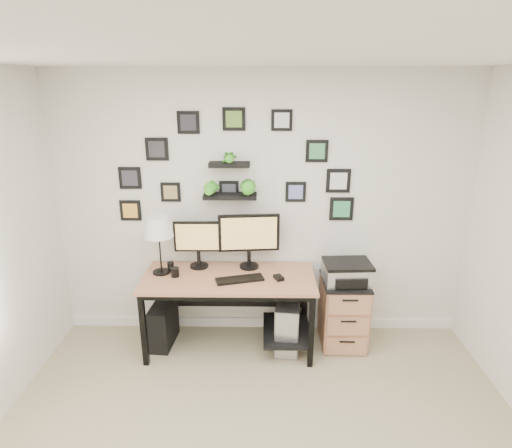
{
  "coord_description": "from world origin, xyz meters",
  "views": [
    {
      "loc": [
        0.0,
        -1.98,
        2.48
      ],
      "look_at": [
        -0.06,
        1.83,
        1.2
      ],
      "focal_mm": 30.0,
      "sensor_mm": 36.0,
      "label": 1
    }
  ],
  "objects_px": {
    "monitor_left": "(198,241)",
    "table_lamp": "(158,228)",
    "monitor_right": "(249,237)",
    "pc_tower_black": "(163,324)",
    "file_cabinet": "(343,312)",
    "printer": "(347,272)",
    "desk": "(233,287)",
    "pc_tower_grey": "(288,323)",
    "mug": "(175,272)"
  },
  "relations": [
    {
      "from": "monitor_left",
      "to": "file_cabinet",
      "type": "xyz_separation_m",
      "value": [
        1.41,
        -0.11,
        -0.69
      ]
    },
    {
      "from": "mug",
      "to": "pc_tower_grey",
      "type": "distance_m",
      "value": 1.19
    },
    {
      "from": "monitor_left",
      "to": "printer",
      "type": "height_order",
      "value": "monitor_left"
    },
    {
      "from": "monitor_left",
      "to": "mug",
      "type": "xyz_separation_m",
      "value": [
        -0.19,
        -0.21,
        -0.23
      ]
    },
    {
      "from": "mug",
      "to": "printer",
      "type": "bearing_deg",
      "value": 2.61
    },
    {
      "from": "monitor_left",
      "to": "monitor_right",
      "type": "bearing_deg",
      "value": -0.21
    },
    {
      "from": "mug",
      "to": "file_cabinet",
      "type": "bearing_deg",
      "value": 3.52
    },
    {
      "from": "pc_tower_grey",
      "to": "desk",
      "type": "bearing_deg",
      "value": 178.52
    },
    {
      "from": "printer",
      "to": "monitor_left",
      "type": "bearing_deg",
      "value": 174.37
    },
    {
      "from": "printer",
      "to": "monitor_right",
      "type": "bearing_deg",
      "value": 171.55
    },
    {
      "from": "monitor_right",
      "to": "pc_tower_black",
      "type": "xyz_separation_m",
      "value": [
        -0.84,
        -0.16,
        -0.86
      ]
    },
    {
      "from": "monitor_right",
      "to": "table_lamp",
      "type": "height_order",
      "value": "table_lamp"
    },
    {
      "from": "mug",
      "to": "monitor_right",
      "type": "bearing_deg",
      "value": 17.19
    },
    {
      "from": "table_lamp",
      "to": "file_cabinet",
      "type": "bearing_deg",
      "value": 0.61
    },
    {
      "from": "monitor_left",
      "to": "file_cabinet",
      "type": "height_order",
      "value": "monitor_left"
    },
    {
      "from": "monitor_right",
      "to": "pc_tower_black",
      "type": "bearing_deg",
      "value": -169.04
    },
    {
      "from": "mug",
      "to": "pc_tower_grey",
      "type": "relative_size",
      "value": 0.17
    },
    {
      "from": "monitor_right",
      "to": "pc_tower_grey",
      "type": "bearing_deg",
      "value": -26.05
    },
    {
      "from": "desk",
      "to": "file_cabinet",
      "type": "height_order",
      "value": "desk"
    },
    {
      "from": "table_lamp",
      "to": "pc_tower_grey",
      "type": "relative_size",
      "value": 1.07
    },
    {
      "from": "monitor_left",
      "to": "printer",
      "type": "relative_size",
      "value": 1.04
    },
    {
      "from": "monitor_left",
      "to": "pc_tower_black",
      "type": "bearing_deg",
      "value": -154.88
    },
    {
      "from": "desk",
      "to": "file_cabinet",
      "type": "relative_size",
      "value": 2.39
    },
    {
      "from": "desk",
      "to": "pc_tower_grey",
      "type": "distance_m",
      "value": 0.65
    },
    {
      "from": "monitor_left",
      "to": "table_lamp",
      "type": "bearing_deg",
      "value": -158.51
    },
    {
      "from": "table_lamp",
      "to": "printer",
      "type": "height_order",
      "value": "table_lamp"
    },
    {
      "from": "table_lamp",
      "to": "pc_tower_black",
      "type": "xyz_separation_m",
      "value": [
        -0.01,
        -0.03,
        -0.99
      ]
    },
    {
      "from": "monitor_left",
      "to": "monitor_right",
      "type": "distance_m",
      "value": 0.49
    },
    {
      "from": "mug",
      "to": "pc_tower_black",
      "type": "xyz_separation_m",
      "value": [
        -0.16,
        0.05,
        -0.58
      ]
    },
    {
      "from": "monitor_right",
      "to": "printer",
      "type": "distance_m",
      "value": 0.98
    },
    {
      "from": "monitor_right",
      "to": "pc_tower_black",
      "type": "height_order",
      "value": "monitor_right"
    },
    {
      "from": "file_cabinet",
      "to": "printer",
      "type": "bearing_deg",
      "value": -77.36
    },
    {
      "from": "desk",
      "to": "table_lamp",
      "type": "relative_size",
      "value": 2.88
    },
    {
      "from": "desk",
      "to": "monitor_left",
      "type": "xyz_separation_m",
      "value": [
        -0.34,
        0.17,
        0.4
      ]
    },
    {
      "from": "file_cabinet",
      "to": "printer",
      "type": "height_order",
      "value": "printer"
    },
    {
      "from": "monitor_right",
      "to": "printer",
      "type": "xyz_separation_m",
      "value": [
        0.93,
        -0.14,
        -0.3
      ]
    },
    {
      "from": "mug",
      "to": "table_lamp",
      "type": "bearing_deg",
      "value": 150.96
    },
    {
      "from": "monitor_right",
      "to": "file_cabinet",
      "type": "bearing_deg",
      "value": -6.96
    },
    {
      "from": "desk",
      "to": "monitor_right",
      "type": "distance_m",
      "value": 0.5
    },
    {
      "from": "monitor_left",
      "to": "monitor_right",
      "type": "xyz_separation_m",
      "value": [
        0.49,
        -0.0,
        0.05
      ]
    },
    {
      "from": "printer",
      "to": "file_cabinet",
      "type": "bearing_deg",
      "value": 102.64
    },
    {
      "from": "printer",
      "to": "desk",
      "type": "bearing_deg",
      "value": -178.25
    },
    {
      "from": "mug",
      "to": "pc_tower_black",
      "type": "relative_size",
      "value": 0.2
    },
    {
      "from": "monitor_left",
      "to": "table_lamp",
      "type": "relative_size",
      "value": 0.84
    },
    {
      "from": "table_lamp",
      "to": "mug",
      "type": "xyz_separation_m",
      "value": [
        0.14,
        -0.08,
        -0.4
      ]
    },
    {
      "from": "pc_tower_grey",
      "to": "file_cabinet",
      "type": "bearing_deg",
      "value": 7.5
    },
    {
      "from": "pc_tower_black",
      "to": "pc_tower_grey",
      "type": "bearing_deg",
      "value": 3.95
    },
    {
      "from": "pc_tower_black",
      "to": "printer",
      "type": "bearing_deg",
      "value": 5.77
    },
    {
      "from": "monitor_right",
      "to": "pc_tower_grey",
      "type": "xyz_separation_m",
      "value": [
        0.38,
        -0.18,
        -0.82
      ]
    },
    {
      "from": "pc_tower_black",
      "to": "printer",
      "type": "distance_m",
      "value": 1.85
    }
  ]
}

